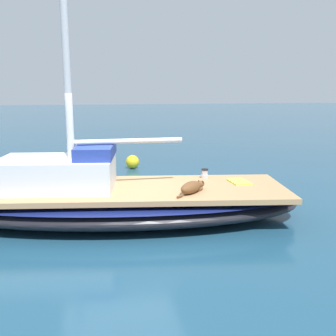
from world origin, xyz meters
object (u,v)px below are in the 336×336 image
Objects in this scene: dog_brown at (192,187)px; deck_winch at (205,174)px; mooring_buoy at (133,162)px; deck_towel at (239,182)px; sailboat_main at (119,203)px.

deck_winch is (1.11, -0.59, -0.01)m from dog_brown.
mooring_buoy is at bearing 4.68° from dog_brown.
deck_towel reaches higher than mooring_buoy.
deck_winch reaches higher than sailboat_main.
dog_brown is at bearing 116.48° from deck_towel.
deck_towel is at bearing -162.22° from mooring_buoy.
deck_winch is (0.43, -1.91, 0.42)m from sailboat_main.
deck_towel is (0.59, -1.18, -0.09)m from dog_brown.
dog_brown is 3.51× the size of deck_winch.
sailboat_main is 2.00m from deck_winch.
deck_towel is (-0.10, -2.50, 0.34)m from sailboat_main.
dog_brown reaches higher than sailboat_main.
dog_brown reaches higher than deck_towel.
mooring_buoy is (5.04, -0.85, -0.12)m from sailboat_main.
deck_winch is at bearing -77.31° from sailboat_main.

